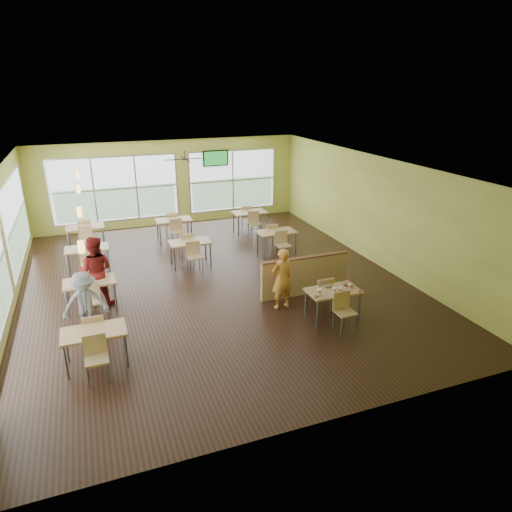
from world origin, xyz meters
name	(u,v)px	position (x,y,z in m)	size (l,w,h in m)	color
room	(212,227)	(0.00, 0.00, 1.60)	(12.00, 12.04, 3.20)	black
window_bays	(102,212)	(-2.65, 3.08, 1.48)	(9.24, 10.24, 2.38)	white
main_table	(333,295)	(2.00, -3.00, 0.63)	(1.22, 1.52, 0.87)	tan
half_wall_divider	(305,275)	(2.00, -1.55, 0.52)	(2.40, 0.14, 1.04)	tan
dining_tables	(164,246)	(-1.05, 1.71, 0.63)	(6.92, 8.72, 0.87)	tan
pendant_lights	(79,200)	(-3.20, 0.68, 2.45)	(0.11, 7.31, 0.86)	#2D2119
ceiling_fan	(185,159)	(0.00, 3.00, 2.95)	(1.25, 1.25, 0.29)	#2D2119
tv_backwall	(216,158)	(1.80, 5.90, 2.45)	(1.00, 0.07, 0.60)	black
man_plaid	(282,279)	(1.14, -2.04, 0.76)	(0.56, 0.37, 1.53)	#D65A17
patron_maroon	(96,271)	(-3.03, -0.20, 0.87)	(0.85, 0.66, 1.74)	maroon
patron_grey	(85,304)	(-3.32, -1.74, 0.74)	(0.95, 0.55, 1.48)	slate
cup_blue	(319,291)	(1.59, -3.08, 0.82)	(0.10, 0.10, 0.36)	white
cup_yellow	(334,290)	(1.95, -3.11, 0.82)	(0.09, 0.09, 0.33)	white
cup_red_near	(341,290)	(2.09, -3.17, 0.82)	(0.10, 0.10, 0.34)	white
cup_red_far	(350,286)	(2.40, -3.07, 0.82)	(0.09, 0.09, 0.34)	white
food_basket	(348,284)	(2.44, -2.90, 0.78)	(0.22, 0.22, 0.05)	black
ketchup_cup	(360,291)	(2.53, -3.29, 0.76)	(0.06, 0.06, 0.02)	#A5080A
wrapper_left	(316,296)	(1.45, -3.19, 0.77)	(0.14, 0.13, 0.04)	olive
wrapper_mid	(328,286)	(1.97, -2.80, 0.77)	(0.19, 0.17, 0.05)	olive
wrapper_right	(344,292)	(2.15, -3.22, 0.77)	(0.16, 0.14, 0.04)	olive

